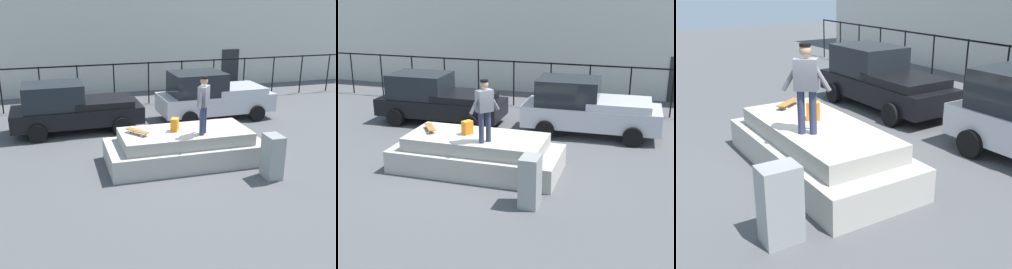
# 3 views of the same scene
# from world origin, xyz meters

# --- Properties ---
(ground_plane) EXTENTS (60.00, 60.00, 0.00)m
(ground_plane) POSITION_xyz_m (0.00, 0.00, 0.00)
(ground_plane) COLOR #4C4C4F
(concrete_ledge) EXTENTS (4.70, 2.10, 1.00)m
(concrete_ledge) POSITION_xyz_m (0.21, -0.27, 0.46)
(concrete_ledge) COLOR #ADA89E
(concrete_ledge) RESTS_ON ground_plane
(skateboarder) EXTENTS (0.64, 0.79, 1.69)m
(skateboarder) POSITION_xyz_m (0.61, -0.69, 1.98)
(skateboarder) COLOR #2D334C
(skateboarder) RESTS_ON concrete_ledge
(skateboard) EXTENTS (0.61, 0.75, 0.12)m
(skateboard) POSITION_xyz_m (-1.23, -0.21, 1.10)
(skateboard) COLOR brown
(skateboard) RESTS_ON concrete_ledge
(backpack) EXTENTS (0.31, 0.34, 0.38)m
(backpack) POSITION_xyz_m (-0.09, -0.19, 1.19)
(backpack) COLOR orange
(backpack) RESTS_ON concrete_ledge
(car_black_pickup_near) EXTENTS (4.74, 2.09, 1.84)m
(car_black_pickup_near) POSITION_xyz_m (-2.86, 3.68, 0.91)
(car_black_pickup_near) COLOR black
(car_black_pickup_near) RESTS_ON ground_plane
(car_silver_pickup_mid) EXTENTS (4.68, 2.15, 1.94)m
(car_silver_pickup_mid) POSITION_xyz_m (2.70, 3.88, 0.95)
(car_silver_pickup_mid) COLOR #B7B7BC
(car_silver_pickup_mid) RESTS_ON ground_plane
(utility_box) EXTENTS (0.45, 0.60, 1.24)m
(utility_box) POSITION_xyz_m (2.19, -2.00, 0.62)
(utility_box) COLOR gray
(utility_box) RESTS_ON ground_plane
(fence_row) EXTENTS (24.06, 0.06, 1.93)m
(fence_row) POSITION_xyz_m (-0.00, 6.94, 1.28)
(fence_row) COLOR black
(fence_row) RESTS_ON ground_plane
(warehouse_building) EXTENTS (30.74, 7.15, 6.45)m
(warehouse_building) POSITION_xyz_m (0.00, 12.98, 3.24)
(warehouse_building) COLOR beige
(warehouse_building) RESTS_ON ground_plane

